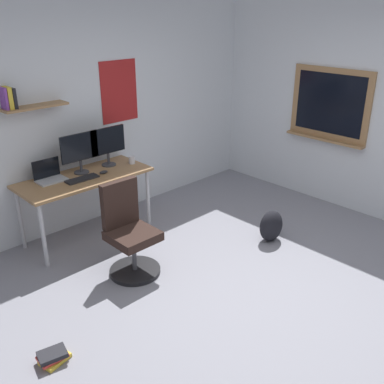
% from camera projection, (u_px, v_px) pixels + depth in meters
% --- Properties ---
extents(ground_plane, '(5.20, 5.20, 0.00)m').
position_uv_depth(ground_plane, '(251.00, 292.00, 4.20)').
color(ground_plane, gray).
rests_on(ground_plane, ground).
extents(wall_back, '(5.00, 0.30, 2.60)m').
position_uv_depth(wall_back, '(98.00, 115.00, 5.30)').
color(wall_back, silver).
rests_on(wall_back, ground).
extents(wall_right, '(0.22, 5.00, 2.60)m').
position_uv_depth(wall_right, '(384.00, 116.00, 5.27)').
color(wall_right, silver).
rests_on(wall_right, ground).
extents(desk, '(1.49, 0.65, 0.75)m').
position_uv_depth(desk, '(85.00, 182.00, 4.96)').
color(desk, '#997047').
rests_on(desk, ground).
extents(office_chair, '(0.52, 0.52, 0.95)m').
position_uv_depth(office_chair, '(129.00, 235.00, 4.39)').
color(office_chair, black).
rests_on(office_chair, ground).
extents(laptop, '(0.31, 0.21, 0.23)m').
position_uv_depth(laptop, '(49.00, 176.00, 4.80)').
color(laptop, '#ADAFB5').
rests_on(laptop, desk).
extents(monitor_primary, '(0.46, 0.17, 0.46)m').
position_uv_depth(monitor_primary, '(80.00, 150.00, 4.92)').
color(monitor_primary, '#38383D').
rests_on(monitor_primary, desk).
extents(monitor_secondary, '(0.46, 0.17, 0.46)m').
position_uv_depth(monitor_secondary, '(108.00, 144.00, 5.16)').
color(monitor_secondary, '#38383D').
rests_on(monitor_secondary, desk).
extents(keyboard, '(0.37, 0.13, 0.02)m').
position_uv_depth(keyboard, '(82.00, 179.00, 4.83)').
color(keyboard, black).
rests_on(keyboard, desk).
extents(computer_mouse, '(0.10, 0.06, 0.03)m').
position_uv_depth(computer_mouse, '(104.00, 172.00, 5.00)').
color(computer_mouse, '#262628').
rests_on(computer_mouse, desk).
extents(coffee_mug, '(0.08, 0.08, 0.09)m').
position_uv_depth(coffee_mug, '(132.00, 160.00, 5.31)').
color(coffee_mug, silver).
rests_on(coffee_mug, desk).
extents(backpack, '(0.32, 0.22, 0.37)m').
position_uv_depth(backpack, '(271.00, 226.00, 5.05)').
color(backpack, black).
rests_on(backpack, ground).
extents(book_stack_on_floor, '(0.25, 0.19, 0.09)m').
position_uv_depth(book_stack_on_floor, '(53.00, 357.00, 3.37)').
color(book_stack_on_floor, gold).
rests_on(book_stack_on_floor, ground).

